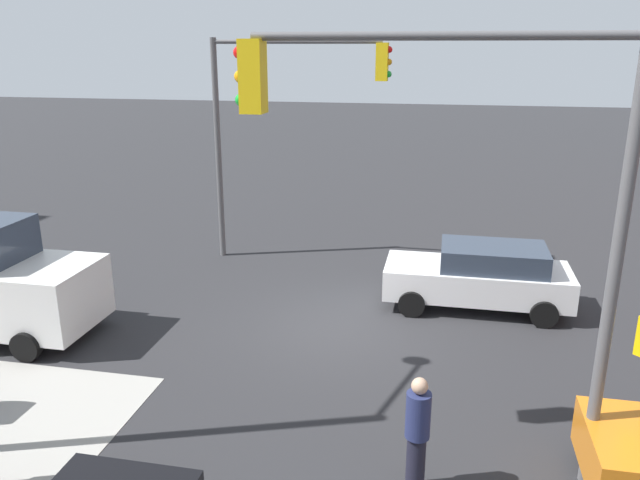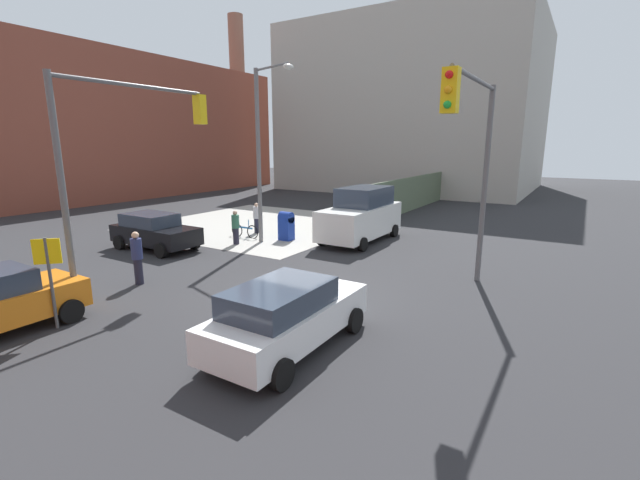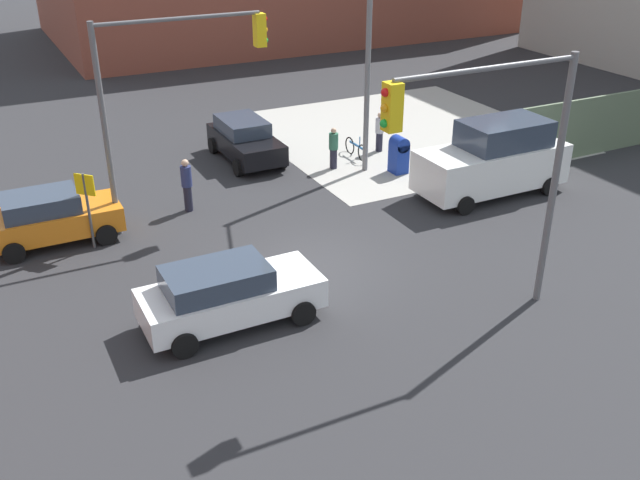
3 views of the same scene
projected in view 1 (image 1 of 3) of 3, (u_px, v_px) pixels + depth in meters
name	position (u px, v px, depth m)	size (l,w,h in m)	color
ground_plane	(340.00, 328.00, 14.48)	(120.00, 120.00, 0.00)	#28282B
traffic_signal_nw_corner	(466.00, 172.00, 8.43)	(5.38, 0.36, 6.50)	#59595B
traffic_signal_se_corner	(281.00, 106.00, 17.80)	(5.18, 0.36, 6.50)	#59595B
hatchback_white	(480.00, 275.00, 15.39)	(4.48, 2.02, 1.62)	white
pedestrian_walking_north	(417.00, 432.00, 8.95)	(0.36, 0.36, 1.82)	navy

